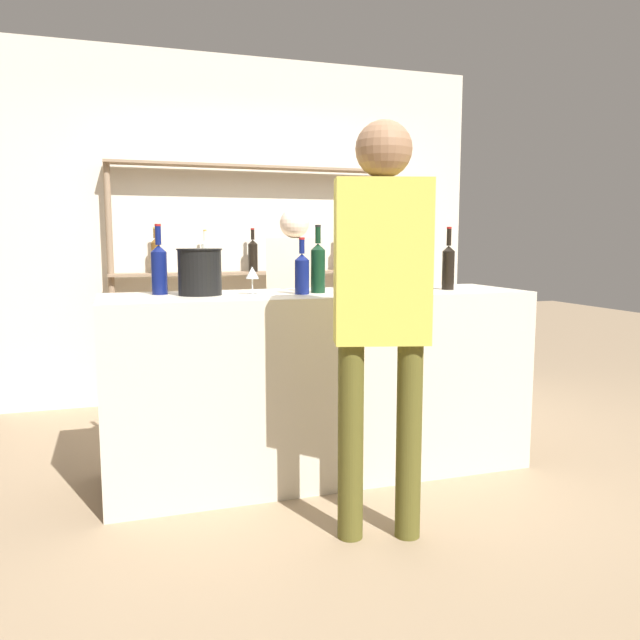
{
  "coord_description": "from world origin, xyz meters",
  "views": [
    {
      "loc": [
        -1.08,
        -3.29,
        1.33
      ],
      "look_at": [
        0.0,
        0.0,
        0.88
      ],
      "focal_mm": 35.0,
      "sensor_mm": 36.0,
      "label": 1
    }
  ],
  "objects_px": {
    "counter_bottle_4": "(302,272)",
    "cork_jar": "(351,279)",
    "wine_glass": "(252,274)",
    "customer_center": "(382,293)",
    "server_behind_counter": "(295,299)",
    "counter_bottle_3": "(448,266)",
    "counter_bottle_5": "(388,266)",
    "ice_bucket": "(200,272)",
    "counter_bottle_1": "(318,266)",
    "counter_bottle_0": "(159,268)",
    "counter_bottle_2": "(418,271)"
  },
  "relations": [
    {
      "from": "wine_glass",
      "to": "server_behind_counter",
      "type": "relative_size",
      "value": 0.1
    },
    {
      "from": "counter_bottle_1",
      "to": "counter_bottle_5",
      "type": "distance_m",
      "value": 0.54
    },
    {
      "from": "counter_bottle_0",
      "to": "cork_jar",
      "type": "height_order",
      "value": "counter_bottle_0"
    },
    {
      "from": "counter_bottle_1",
      "to": "counter_bottle_3",
      "type": "xyz_separation_m",
      "value": [
        0.8,
        -0.03,
        -0.01
      ]
    },
    {
      "from": "counter_bottle_3",
      "to": "counter_bottle_2",
      "type": "bearing_deg",
      "value": -157.6
    },
    {
      "from": "cork_jar",
      "to": "counter_bottle_2",
      "type": "bearing_deg",
      "value": -46.73
    },
    {
      "from": "counter_bottle_4",
      "to": "counter_bottle_5",
      "type": "distance_m",
      "value": 0.67
    },
    {
      "from": "customer_center",
      "to": "server_behind_counter",
      "type": "bearing_deg",
      "value": 11.83
    },
    {
      "from": "counter_bottle_2",
      "to": "ice_bucket",
      "type": "height_order",
      "value": "counter_bottle_2"
    },
    {
      "from": "server_behind_counter",
      "to": "counter_bottle_4",
      "type": "bearing_deg",
      "value": 2.77
    },
    {
      "from": "counter_bottle_5",
      "to": "cork_jar",
      "type": "height_order",
      "value": "counter_bottle_5"
    },
    {
      "from": "counter_bottle_3",
      "to": "wine_glass",
      "type": "distance_m",
      "value": 1.16
    },
    {
      "from": "counter_bottle_0",
      "to": "counter_bottle_2",
      "type": "distance_m",
      "value": 1.41
    },
    {
      "from": "customer_center",
      "to": "server_behind_counter",
      "type": "xyz_separation_m",
      "value": [
        0.12,
        1.76,
        -0.19
      ]
    },
    {
      "from": "customer_center",
      "to": "ice_bucket",
      "type": "bearing_deg",
      "value": 51.95
    },
    {
      "from": "counter_bottle_3",
      "to": "counter_bottle_5",
      "type": "xyz_separation_m",
      "value": [
        -0.29,
        0.22,
        -0.01
      ]
    },
    {
      "from": "ice_bucket",
      "to": "customer_center",
      "type": "height_order",
      "value": "customer_center"
    },
    {
      "from": "ice_bucket",
      "to": "server_behind_counter",
      "type": "height_order",
      "value": "server_behind_counter"
    },
    {
      "from": "counter_bottle_4",
      "to": "ice_bucket",
      "type": "xyz_separation_m",
      "value": [
        -0.53,
        0.12,
        0.01
      ]
    },
    {
      "from": "counter_bottle_1",
      "to": "ice_bucket",
      "type": "xyz_separation_m",
      "value": [
        -0.64,
        0.06,
        -0.02
      ]
    },
    {
      "from": "counter_bottle_1",
      "to": "wine_glass",
      "type": "relative_size",
      "value": 2.5
    },
    {
      "from": "counter_bottle_4",
      "to": "cork_jar",
      "type": "relative_size",
      "value": 2.37
    },
    {
      "from": "counter_bottle_4",
      "to": "server_behind_counter",
      "type": "bearing_deg",
      "value": 76.32
    },
    {
      "from": "counter_bottle_2",
      "to": "ice_bucket",
      "type": "distance_m",
      "value": 1.2
    },
    {
      "from": "counter_bottle_5",
      "to": "counter_bottle_3",
      "type": "bearing_deg",
      "value": -37.38
    },
    {
      "from": "counter_bottle_0",
      "to": "counter_bottle_5",
      "type": "distance_m",
      "value": 1.35
    },
    {
      "from": "server_behind_counter",
      "to": "counter_bottle_2",
      "type": "bearing_deg",
      "value": 37.63
    },
    {
      "from": "wine_glass",
      "to": "cork_jar",
      "type": "bearing_deg",
      "value": 14.07
    },
    {
      "from": "counter_bottle_1",
      "to": "ice_bucket",
      "type": "relative_size",
      "value": 1.52
    },
    {
      "from": "counter_bottle_4",
      "to": "counter_bottle_5",
      "type": "height_order",
      "value": "counter_bottle_5"
    },
    {
      "from": "counter_bottle_3",
      "to": "wine_glass",
      "type": "bearing_deg",
      "value": 178.0
    },
    {
      "from": "counter_bottle_1",
      "to": "customer_center",
      "type": "distance_m",
      "value": 0.84
    },
    {
      "from": "wine_glass",
      "to": "cork_jar",
      "type": "height_order",
      "value": "wine_glass"
    },
    {
      "from": "ice_bucket",
      "to": "counter_bottle_1",
      "type": "bearing_deg",
      "value": -4.99
    },
    {
      "from": "counter_bottle_4",
      "to": "counter_bottle_2",
      "type": "bearing_deg",
      "value": -6.16
    },
    {
      "from": "counter_bottle_4",
      "to": "customer_center",
      "type": "relative_size",
      "value": 0.17
    },
    {
      "from": "counter_bottle_2",
      "to": "counter_bottle_5",
      "type": "height_order",
      "value": "counter_bottle_5"
    },
    {
      "from": "counter_bottle_4",
      "to": "ice_bucket",
      "type": "bearing_deg",
      "value": 167.35
    },
    {
      "from": "counter_bottle_3",
      "to": "counter_bottle_4",
      "type": "distance_m",
      "value": 0.91
    },
    {
      "from": "counter_bottle_4",
      "to": "ice_bucket",
      "type": "distance_m",
      "value": 0.54
    },
    {
      "from": "wine_glass",
      "to": "ice_bucket",
      "type": "height_order",
      "value": "ice_bucket"
    },
    {
      "from": "wine_glass",
      "to": "counter_bottle_4",
      "type": "bearing_deg",
      "value": -16.15
    },
    {
      "from": "wine_glass",
      "to": "customer_center",
      "type": "relative_size",
      "value": 0.08
    },
    {
      "from": "cork_jar",
      "to": "counter_bottle_4",
      "type": "bearing_deg",
      "value": -148.07
    },
    {
      "from": "counter_bottle_1",
      "to": "ice_bucket",
      "type": "distance_m",
      "value": 0.64
    },
    {
      "from": "counter_bottle_4",
      "to": "server_behind_counter",
      "type": "height_order",
      "value": "server_behind_counter"
    },
    {
      "from": "counter_bottle_4",
      "to": "wine_glass",
      "type": "bearing_deg",
      "value": 163.85
    },
    {
      "from": "ice_bucket",
      "to": "cork_jar",
      "type": "distance_m",
      "value": 0.91
    },
    {
      "from": "counter_bottle_3",
      "to": "server_behind_counter",
      "type": "bearing_deg",
      "value": 124.69
    },
    {
      "from": "cork_jar",
      "to": "customer_center",
      "type": "distance_m",
      "value": 1.03
    }
  ]
}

